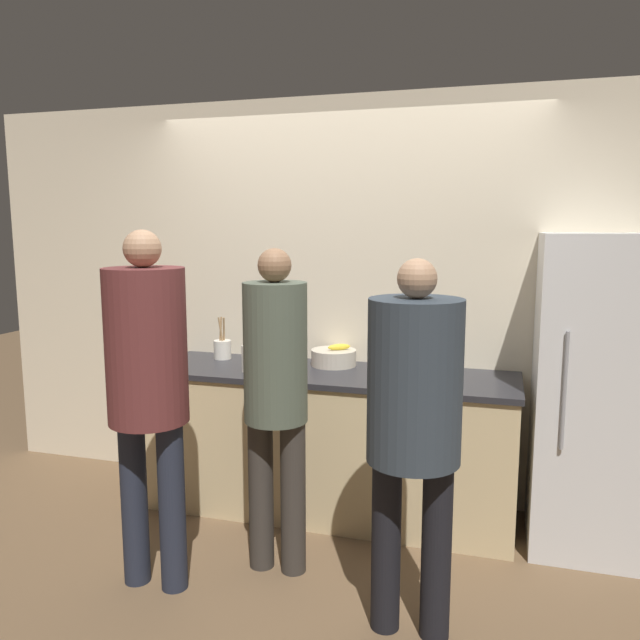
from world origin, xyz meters
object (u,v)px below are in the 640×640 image
bottle_clear (247,357)px  cup_yellow (426,366)px  person_left (148,375)px  person_right (414,411)px  refrigerator (596,394)px  person_center (276,387)px  fruit_bowl (334,357)px  utensil_crock (222,349)px  bottle_red (298,365)px

bottle_clear → cup_yellow: size_ratio=2.41×
person_left → person_right: 1.28m
refrigerator → bottle_clear: (-1.99, -0.16, 0.12)m
person_left → person_center: (0.54, 0.31, -0.10)m
fruit_bowl → bottle_clear: size_ratio=1.24×
refrigerator → utensil_crock: size_ratio=6.17×
utensil_crock → cup_yellow: utensil_crock is taller
person_center → bottle_red: bearing=97.7°
bottle_red → person_left: bearing=-117.0°
refrigerator → bottle_red: size_ratio=11.09×
bottle_clear → cup_yellow: bottle_clear is taller
refrigerator → person_right: refrigerator is taller
person_left → utensil_crock: person_left is taller
person_right → person_center: bearing=156.5°
person_center → cup_yellow: (0.65, 0.83, -0.03)m
bottle_clear → refrigerator: bearing=4.6°
person_center → utensil_crock: size_ratio=5.93×
person_left → bottle_red: 1.01m
refrigerator → cup_yellow: size_ratio=18.14×
person_left → bottle_clear: person_left is taller
refrigerator → person_right: size_ratio=1.06×
utensil_crock → bottle_clear: (0.31, -0.30, 0.02)m
person_left → bottle_clear: (0.13, 0.90, -0.09)m
fruit_bowl → bottle_clear: 0.56m
utensil_crock → cup_yellow: (1.37, -0.06, -0.02)m
fruit_bowl → utensil_crock: bearing=-179.0°
person_left → fruit_bowl: (0.59, 1.21, -0.12)m
fruit_bowl → refrigerator: bearing=-5.8°
refrigerator → person_right: (-0.85, -1.07, 0.14)m
fruit_bowl → bottle_clear: bearing=-145.6°
person_right → cup_yellow: bearing=94.3°
utensil_crock → refrigerator: bearing=-3.5°
utensil_crock → bottle_red: utensil_crock is taller
person_left → person_center: size_ratio=1.05×
person_center → bottle_clear: size_ratio=7.22×
person_center → bottle_red: 0.59m
person_left → fruit_bowl: bearing=63.8°
person_left → bottle_red: person_left is taller
refrigerator → bottle_clear: size_ratio=7.52×
person_left → utensil_crock: size_ratio=6.25×
fruit_bowl → cup_yellow: fruit_bowl is taller
fruit_bowl → bottle_clear: (-0.46, -0.32, 0.04)m
refrigerator → bottle_clear: bearing=-175.4°
person_right → fruit_bowl: 1.40m
fruit_bowl → cup_yellow: size_ratio=2.98×
cup_yellow → person_right: bearing=-85.7°
refrigerator → person_center: refrigerator is taller
person_center → bottle_clear: bearing=124.6°
utensil_crock → person_left: bearing=-81.6°
utensil_crock → bottle_red: size_ratio=1.80×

